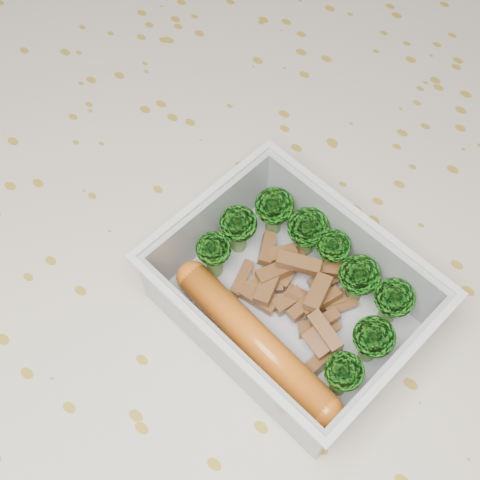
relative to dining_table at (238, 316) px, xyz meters
The scene contains 7 objects.
ground_plane 0.67m from the dining_table, ahead, with size 4.00×4.00×0.00m, color olive.
dining_table is the anchor object (origin of this frame).
tablecloth 0.05m from the dining_table, ahead, with size 1.46×0.96×0.19m.
lunch_container 0.12m from the dining_table, 11.06° to the right, with size 0.18×0.15×0.06m.
broccoli_florets 0.13m from the dining_table, 15.78° to the left, with size 0.14×0.10×0.04m.
meat_pile 0.11m from the dining_table, ahead, with size 0.09×0.07×0.03m.
sausage 0.13m from the dining_table, 43.35° to the right, with size 0.14×0.04×0.02m.
Camera 1 is at (0.13, -0.17, 1.17)m, focal length 50.00 mm.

